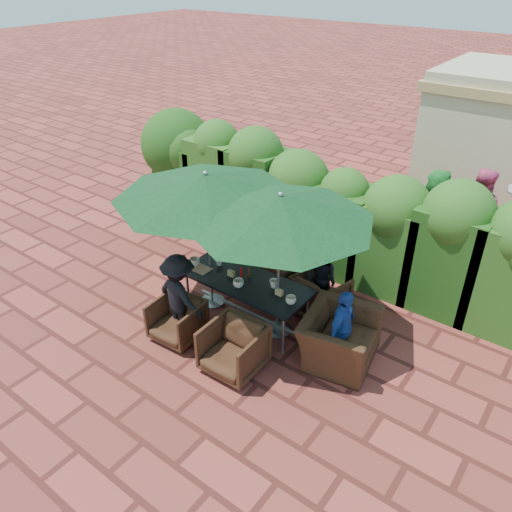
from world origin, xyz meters
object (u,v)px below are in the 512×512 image
Objects in this scene: dining_table at (246,284)px; chair_far_mid at (278,270)px; chair_near_right at (233,347)px; umbrella_left at (206,186)px; umbrella_right at (280,208)px; chair_end_right at (340,331)px; chair_far_right at (320,293)px; chair_near_left at (177,319)px; chair_far_left at (242,258)px.

dining_table is 2.56× the size of chair_far_mid.
chair_far_mid reaches higher than chair_near_right.
umbrella_left is (-0.74, -0.02, 1.54)m from dining_table.
chair_end_right is at bearing 1.74° from umbrella_right.
chair_far_mid reaches higher than chair_far_right.
umbrella_right reaches higher than dining_table.
chair_far_right is at bearing 176.07° from chair_far_mid.
chair_end_right is (0.80, -0.81, 0.11)m from chair_far_right.
chair_end_right reaches higher than chair_near_right.
dining_table is at bearing 56.57° from chair_far_right.
chair_near_left is 0.90× the size of chair_near_right.
chair_far_right is at bearing 155.30° from chair_far_left.
umbrella_left is 2.99m from chair_end_right.
chair_end_right reaches higher than chair_far_right.
chair_far_right is 0.69× the size of chair_end_right.
chair_near_right is (1.16, -0.01, 0.04)m from chair_near_left.
chair_far_mid is at bearing 105.78° from chair_near_right.
umbrella_right reaches higher than chair_near_right.
chair_near_right reaches higher than chair_far_right.
chair_near_left is (-1.47, -1.92, -0.03)m from chair_far_right.
chair_end_right reaches higher than chair_far_mid.
chair_near_left is (-1.17, -1.08, -1.84)m from umbrella_right.
umbrella_right is (0.62, 0.03, 1.54)m from dining_table.
umbrella_right reaches higher than chair_far_mid.
dining_table reaches higher than chair_far_left.
chair_far_left is 0.87× the size of chair_near_right.
umbrella_right is 2.38× the size of chair_end_right.
chair_near_left is 1.16m from chair_near_right.
umbrella_left is 3.65× the size of chair_far_right.
umbrella_right is 2.44m from chair_near_left.
chair_far_right is 1.14m from chair_end_right.
chair_far_right is at bearing 48.98° from chair_near_left.
chair_near_left is at bearing 177.89° from chair_near_right.
chair_near_left reaches higher than chair_far_left.
chair_far_right is at bearing 28.19° from umbrella_left.
dining_table is 2.72× the size of chair_far_right.
chair_far_mid reaches higher than chair_far_left.
chair_near_right is (1.35, -1.05, -1.80)m from umbrella_left.
chair_end_right is (2.45, 0.08, -1.70)m from umbrella_left.
umbrella_right is 3.74× the size of chair_near_left.
chair_far_mid is at bearing 157.29° from chair_far_left.
dining_table is at bearing 1.32° from umbrella_left.
umbrella_left reaches higher than chair_far_left.
chair_far_left is (-0.88, 1.02, -0.31)m from dining_table.
umbrella_right is 2.58m from chair_far_left.
chair_far_left is 0.97× the size of chair_near_left.
umbrella_left is 2.13m from chair_far_left.
dining_table is at bearing 118.12° from chair_near_right.
chair_end_right is (1.74, -0.92, 0.09)m from chair_far_mid.
dining_table is at bearing -177.53° from umbrella_right.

